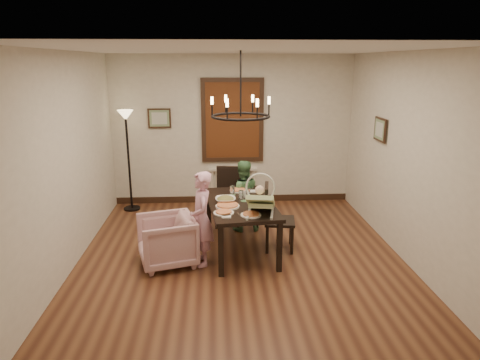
{
  "coord_description": "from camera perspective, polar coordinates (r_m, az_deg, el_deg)",
  "views": [
    {
      "loc": [
        -0.34,
        -5.5,
        2.66
      ],
      "look_at": [
        0.01,
        0.28,
        1.05
      ],
      "focal_mm": 32.0,
      "sensor_mm": 36.0,
      "label": 1
    }
  ],
  "objects": [
    {
      "name": "pizza_platter",
      "position": [
        5.86,
        -1.68,
        -3.42
      ],
      "size": [
        0.33,
        0.33,
        0.04
      ],
      "primitive_type": "cylinder",
      "color": "tan",
      "rests_on": "dining_table"
    },
    {
      "name": "armchair",
      "position": [
        5.89,
        -9.73,
        -7.96
      ],
      "size": [
        0.91,
        0.9,
        0.67
      ],
      "primitive_type": "imported",
      "rotation": [
        0.0,
        0.0,
        -1.29
      ],
      "color": "#D09FA9",
      "rests_on": "room_shell"
    },
    {
      "name": "floor_lamp",
      "position": [
        8.01,
        -14.61,
        2.31
      ],
      "size": [
        0.3,
        0.3,
        1.8
      ],
      "primitive_type": null,
      "color": "black",
      "rests_on": "room_shell"
    },
    {
      "name": "picture_back",
      "position": [
        8.1,
        -10.69,
        8.09
      ],
      "size": [
        0.42,
        0.03,
        0.36
      ],
      "primitive_type": "cube",
      "color": "black",
      "rests_on": "room_shell"
    },
    {
      "name": "window_blinds",
      "position": [
        8.04,
        -1.0,
        7.94
      ],
      "size": [
        1.0,
        0.03,
        1.4
      ],
      "primitive_type": "cube",
      "color": "#562B11",
      "rests_on": "room_shell"
    },
    {
      "name": "dining_table",
      "position": [
        6.08,
        0.08,
        -3.74
      ],
      "size": [
        1.06,
        1.66,
        0.74
      ],
      "rotation": [
        0.0,
        0.0,
        0.11
      ],
      "color": "black",
      "rests_on": "room_shell"
    },
    {
      "name": "chair_far",
      "position": [
        7.08,
        -1.58,
        -2.32
      ],
      "size": [
        0.49,
        0.49,
        0.98
      ],
      "primitive_type": null,
      "rotation": [
        0.0,
        0.0,
        -0.16
      ],
      "color": "black",
      "rests_on": "room_shell"
    },
    {
      "name": "seated_man",
      "position": [
        6.89,
        0.33,
        -2.9
      ],
      "size": [
        0.5,
        0.4,
        0.96
      ],
      "primitive_type": "imported",
      "rotation": [
        0.0,
        0.0,
        3.23
      ],
      "color": "#477849",
      "rests_on": "room_shell"
    },
    {
      "name": "drinking_glass",
      "position": [
        6.12,
        0.14,
        -2.06
      ],
      "size": [
        0.07,
        0.07,
        0.15
      ],
      "primitive_type": "cylinder",
      "color": "silver",
      "rests_on": "dining_table"
    },
    {
      "name": "chandelier",
      "position": [
        5.79,
        0.09,
        8.49
      ],
      "size": [
        0.8,
        0.8,
        0.04
      ],
      "primitive_type": "torus",
      "color": "black",
      "rests_on": "room_shell"
    },
    {
      "name": "elderly_woman",
      "position": [
        5.76,
        -5.12,
        -6.2
      ],
      "size": [
        0.31,
        0.42,
        1.07
      ],
      "primitive_type": "imported",
      "rotation": [
        0.0,
        0.0,
        -1.43
      ],
      "color": "#DF9DBA",
      "rests_on": "room_shell"
    },
    {
      "name": "picture_right",
      "position": [
        6.97,
        18.19,
        6.42
      ],
      "size": [
        0.03,
        0.42,
        0.36
      ],
      "primitive_type": "cube",
      "rotation": [
        0.0,
        0.0,
        1.57
      ],
      "color": "black",
      "rests_on": "room_shell"
    },
    {
      "name": "radiator",
      "position": [
        8.32,
        -0.97,
        -0.61
      ],
      "size": [
        0.92,
        0.12,
        0.62
      ],
      "primitive_type": null,
      "color": "silver",
      "rests_on": "room_shell"
    },
    {
      "name": "chair_right",
      "position": [
        6.22,
        5.32,
        -4.98
      ],
      "size": [
        0.48,
        0.48,
        0.98
      ],
      "primitive_type": null,
      "rotation": [
        0.0,
        0.0,
        1.44
      ],
      "color": "black",
      "rests_on": "room_shell"
    },
    {
      "name": "baby_bouncer",
      "position": [
        5.57,
        2.78,
        -2.67
      ],
      "size": [
        0.5,
        0.63,
        0.37
      ],
      "primitive_type": null,
      "rotation": [
        0.0,
        0.0,
        -0.17
      ],
      "color": "#B8CE8E",
      "rests_on": "dining_table"
    },
    {
      "name": "room_shell",
      "position": [
        6.01,
        -0.13,
        3.44
      ],
      "size": [
        4.51,
        5.0,
        2.81
      ],
      "color": "brown",
      "rests_on": "ground"
    },
    {
      "name": "salad_bowl",
      "position": [
        6.04,
        -1.95,
        -2.62
      ],
      "size": [
        0.35,
        0.35,
        0.09
      ],
      "primitive_type": "imported",
      "color": "white",
      "rests_on": "dining_table"
    }
  ]
}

